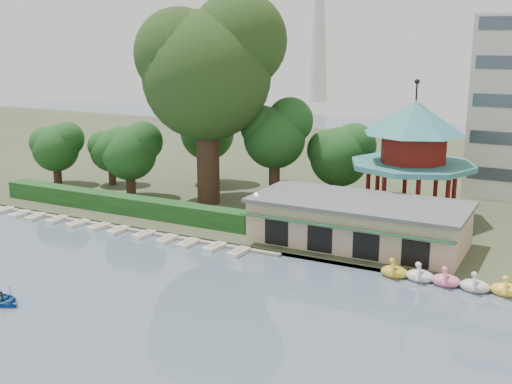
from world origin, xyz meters
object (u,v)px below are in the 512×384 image
Objects in this scene: rowboat_with_passengers at (1,296)px; big_tree at (209,64)px; dock at (124,227)px; boathouse at (358,222)px; pavilion at (413,148)px.

big_tree is at bearing 91.26° from rowboat_with_passengers.
dock is 1.83× the size of boathouse.
boathouse is 0.83× the size of big_tree.
pavilion is 2.65× the size of rowboat_with_passengers.
rowboat_with_passengers is at bearing -88.74° from big_tree.
boathouse reaches higher than rowboat_with_passengers.
dock is at bearing -106.12° from big_tree.
boathouse is at bearing -101.28° from pavilion.
boathouse is at bearing -18.36° from big_tree.
boathouse is 29.36m from rowboat_with_passengers.
boathouse is at bearing 51.66° from rowboat_with_passengers.
boathouse is 1.38× the size of pavilion.
big_tree is (-18.82, 6.25, 12.87)m from boathouse.
big_tree is at bearing -169.71° from pavilion.
dock is at bearing -167.76° from boathouse.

